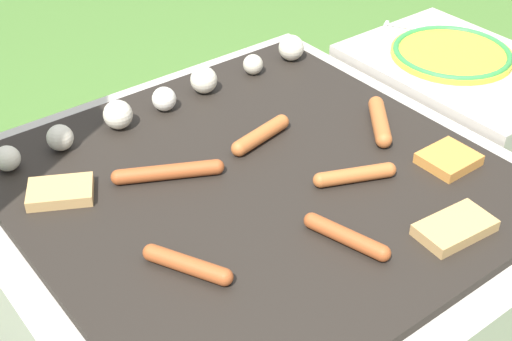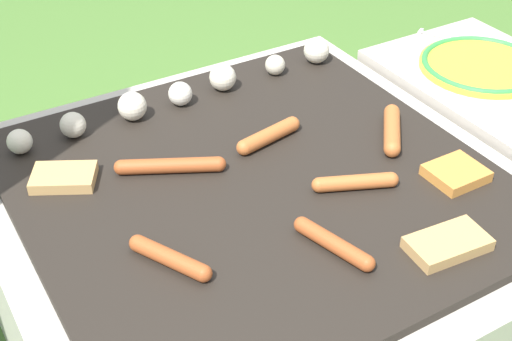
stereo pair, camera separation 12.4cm
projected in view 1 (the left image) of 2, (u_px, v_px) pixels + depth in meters
The scene contains 14 objects.
grill at pixel (256, 272), 1.38m from camera, with size 0.90×0.90×0.44m.
side_ledge at pixel (448, 143), 1.74m from camera, with size 0.36×0.50×0.44m.
sausage_mid_right at pixel (355, 175), 1.24m from camera, with size 0.14×0.08×0.03m.
sausage_back_center at pixel (261, 135), 1.34m from camera, with size 0.15×0.05×0.03m.
sausage_front_right at pixel (380, 121), 1.38m from camera, with size 0.11×0.13×0.03m.
sausage_front_center at pixel (346, 236), 1.11m from camera, with size 0.06×0.15×0.03m.
sausage_front_left at pixel (187, 265), 1.06m from camera, with size 0.08×0.14×0.03m.
sausage_mid_left at pixel (168, 172), 1.25m from camera, with size 0.18×0.11×0.03m.
bread_slice_left at pixel (455, 228), 1.13m from camera, with size 0.13×0.08×0.02m.
bread_slice_right at pixel (449, 159), 1.28m from camera, with size 0.09×0.08×0.02m.
bread_slice_center at pixel (60, 192), 1.21m from camera, with size 0.13×0.12×0.02m.
mushroom_row at pixel (173, 93), 1.44m from camera, with size 0.73×0.07×0.06m.
plate_colorful at pixel (452, 53), 1.63m from camera, with size 0.28×0.28×0.02m.
fork_utensil at pixel (414, 29), 1.75m from camera, with size 0.10×0.15×0.01m.
Camera 1 is at (-0.61, -0.79, 1.19)m, focal length 50.00 mm.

